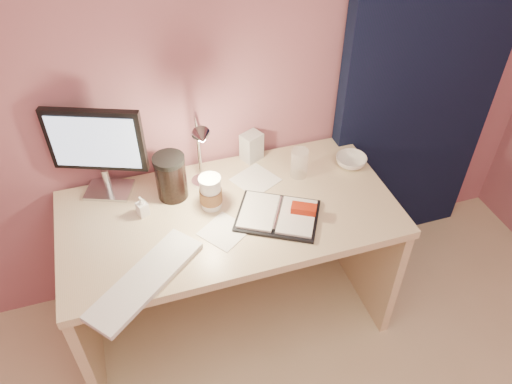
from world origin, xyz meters
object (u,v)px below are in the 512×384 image
object	(u,v)px
desk	(227,236)
lotion_bottle	(142,206)
clear_cup	(299,163)
desk_lamp	(205,151)
coffee_cup	(211,193)
bowl	(351,161)
planner	(280,214)
dark_jar	(171,179)
monitor	(98,145)
keyboard	(146,279)
product_box	(252,147)

from	to	relation	value
desk	lotion_bottle	distance (m)	0.44
clear_cup	desk_lamp	bearing A→B (deg)	-177.67
coffee_cup	bowl	xyz separation A→B (m)	(0.68, 0.07, -0.05)
planner	clear_cup	xyz separation A→B (m)	(0.17, 0.23, 0.05)
bowl	lotion_bottle	xyz separation A→B (m)	(-0.96, -0.04, 0.02)
planner	coffee_cup	world-z (taller)	coffee_cup
bowl	dark_jar	bearing A→B (deg)	177.05
monitor	desk_lamp	distance (m)	0.44
monitor	clear_cup	world-z (taller)	monitor
keyboard	planner	size ratio (longest dim) A/B	1.21
lotion_bottle	product_box	bearing A→B (deg)	22.73
clear_cup	dark_jar	size ratio (longest dim) A/B	0.74
dark_jar	product_box	world-z (taller)	dark_jar
desk_lamp	product_box	bearing A→B (deg)	41.83
clear_cup	dark_jar	distance (m)	0.57
monitor	lotion_bottle	bearing A→B (deg)	-36.31
planner	desk_lamp	xyz separation A→B (m)	(-0.25, 0.21, 0.23)
clear_cup	bowl	size ratio (longest dim) A/B	0.95
coffee_cup	keyboard	bearing A→B (deg)	-135.65
bowl	planner	bearing A→B (deg)	-152.50
product_box	clear_cup	bearing A→B (deg)	-72.50
planner	clear_cup	bearing A→B (deg)	82.38
planner	coffee_cup	size ratio (longest dim) A/B	2.66
lotion_bottle	product_box	size ratio (longest dim) A/B	0.68
desk	clear_cup	size ratio (longest dim) A/B	10.35
lotion_bottle	product_box	world-z (taller)	product_box
monitor	desk_lamp	xyz separation A→B (m)	(0.40, -0.16, -0.01)
lotion_bottle	product_box	xyz separation A→B (m)	(0.54, 0.23, 0.02)
desk	keyboard	world-z (taller)	keyboard
bowl	desk_lamp	size ratio (longest dim) A/B	0.36
monitor	clear_cup	bearing A→B (deg)	11.51
coffee_cup	clear_cup	xyz separation A→B (m)	(0.42, 0.08, -0.00)
lotion_bottle	dark_jar	world-z (taller)	dark_jar
product_box	monitor	bearing A→B (deg)	158.42
planner	dark_jar	size ratio (longest dim) A/B	2.22
desk	product_box	xyz separation A→B (m)	(0.20, 0.24, 0.29)
desk_lamp	planner	bearing A→B (deg)	-36.30
planner	lotion_bottle	distance (m)	0.57
bowl	lotion_bottle	distance (m)	0.96
bowl	dark_jar	distance (m)	0.83
coffee_cup	desk_lamp	xyz separation A→B (m)	(0.00, 0.06, 0.17)
bowl	lotion_bottle	size ratio (longest dim) A/B	1.54
planner	desk	bearing A→B (deg)	167.24
monitor	dark_jar	size ratio (longest dim) A/B	2.29
keyboard	desk_lamp	xyz separation A→B (m)	(0.33, 0.38, 0.23)
desk	clear_cup	distance (m)	0.47
lotion_bottle	bowl	bearing A→B (deg)	2.30
keyboard	lotion_bottle	xyz separation A→B (m)	(0.04, 0.35, 0.04)
bowl	keyboard	bearing A→B (deg)	-158.81
coffee_cup	lotion_bottle	world-z (taller)	coffee_cup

